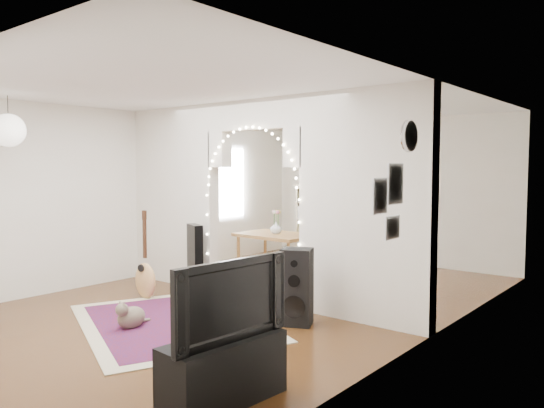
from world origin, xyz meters
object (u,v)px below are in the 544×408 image
Objects in this scene: dining_chair_left at (319,254)px; dining_chair_right at (389,274)px; acoustic_guitar at (145,266)px; dining_table at (276,238)px; media_console at (223,371)px; bookcase at (330,222)px; floor_speaker at (297,287)px.

dining_chair_left is 1.03× the size of dining_chair_right.
acoustic_guitar is 2.05× the size of dining_chair_left.
media_console is at bearing -54.25° from dining_table.
media_console is 2.05× the size of dining_chair_right.
bookcase is (-2.86, 5.91, 0.48)m from media_console.
acoustic_guitar is at bearing -117.11° from dining_chair_left.
acoustic_guitar is at bearing -106.81° from dining_table.
dining_chair_left is at bearing 175.48° from dining_chair_right.
acoustic_guitar is 0.70× the size of bookcase.
dining_chair_left is (-1.83, 3.13, -0.21)m from floor_speaker.
bookcase is 2.68m from dining_chair_right.
dining_table is (-1.64, 1.66, 0.24)m from floor_speaker.
dining_chair_right is at bearing 24.51° from dining_table.
acoustic_guitar is 0.84× the size of dining_table.
dining_table is 1.55m from dining_chair_left.
floor_speaker is at bearing -43.15° from dining_table.
media_console is at bearing -81.92° from dining_chair_left.
media_console is 6.58m from bookcase.
floor_speaker is 0.60× the size of bookcase.
dining_chair_left is 1.98m from dining_chair_right.
dining_table is at bearing -95.16° from bookcase.
floor_speaker is 2.13m from media_console.
acoustic_guitar is at bearing 163.61° from floor_speaker.
floor_speaker is 0.88× the size of media_console.
bookcase is 1.19× the size of dining_table.
acoustic_guitar is 2.35m from floor_speaker.
floor_speaker is (2.33, 0.34, -0.01)m from acoustic_guitar.
dining_table is at bearing 128.26° from media_console.
acoustic_guitar is 1.03× the size of media_console.
acoustic_guitar is at bearing -111.26° from dining_chair_right.
dining_table is at bearing 65.00° from acoustic_guitar.
dining_chair_right is at bearing 105.17° from media_console.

